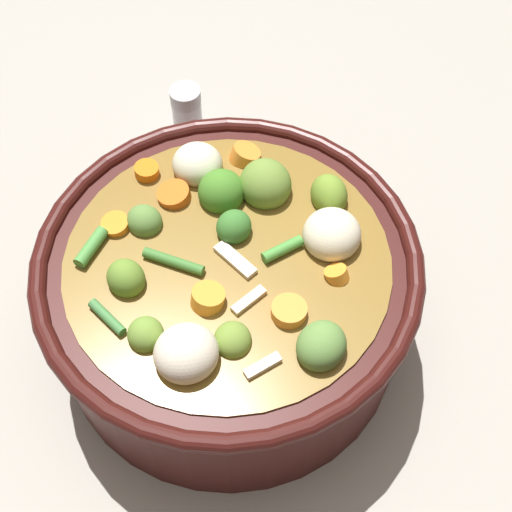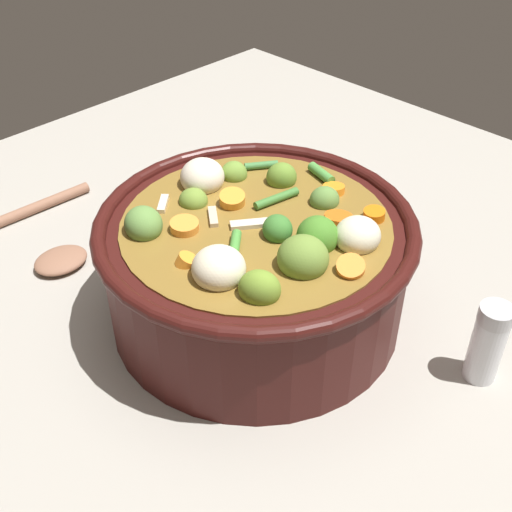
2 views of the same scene
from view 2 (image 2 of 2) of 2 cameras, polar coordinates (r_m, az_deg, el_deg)
name	(u,v)px [view 2 (image 2 of 2)]	position (r m, az deg, el deg)	size (l,w,h in m)	color
ground_plane	(256,312)	(0.70, -0.01, -4.91)	(1.10, 1.10, 0.00)	#9E998E
cooking_pot	(256,265)	(0.65, 0.01, -0.76)	(0.31, 0.31, 0.14)	#38110F
wooden_spoon	(38,239)	(0.83, -18.45, 1.38)	(0.21, 0.16, 0.02)	#8D5F48
salt_shaker	(488,343)	(0.64, 19.54, -7.15)	(0.03, 0.03, 0.09)	silver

